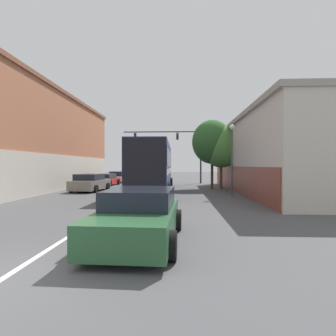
# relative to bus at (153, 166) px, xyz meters

# --- Properties ---
(lane_center_line) EXTENTS (0.14, 41.98, 0.01)m
(lane_center_line) POSITION_rel_bus_xyz_m (-1.17, -0.05, -2.03)
(lane_center_line) COLOR silver
(lane_center_line) RESTS_ON ground_plane
(building_left_brick) EXTENTS (7.88, 24.01, 8.32)m
(building_left_brick) POSITION_rel_bus_xyz_m (-11.42, 1.88, 2.24)
(building_left_brick) COLOR #A86647
(building_left_brick) RESTS_ON ground_plane
(building_right_storefront) EXTENTS (10.16, 19.32, 5.62)m
(building_right_storefront) POSITION_rel_bus_xyz_m (11.18, 1.17, 0.90)
(building_right_storefront) COLOR beige
(building_right_storefront) RESTS_ON ground_plane
(bus) EXTENTS (2.91, 10.59, 3.64)m
(bus) POSITION_rel_bus_xyz_m (0.00, 0.00, 0.00)
(bus) COLOR navy
(bus) RESTS_ON ground_plane
(hatchback_foreground) EXTENTS (2.30, 4.40, 1.39)m
(hatchback_foreground) POSITION_rel_bus_xyz_m (0.92, -12.49, -1.37)
(hatchback_foreground) COLOR #285633
(hatchback_foreground) RESTS_ON ground_plane
(parked_car_left_near) EXTENTS (2.21, 4.53, 1.21)m
(parked_car_left_near) POSITION_rel_bus_xyz_m (-5.57, 7.02, -1.45)
(parked_car_left_near) COLOR red
(parked_car_left_near) RESTS_ON ground_plane
(parked_car_left_mid) EXTENTS (2.05, 4.22, 1.35)m
(parked_car_left_mid) POSITION_rel_bus_xyz_m (-5.59, 12.37, -1.40)
(parked_car_left_mid) COLOR silver
(parked_car_left_mid) RESTS_ON ground_plane
(parked_car_left_far) EXTENTS (2.41, 4.31, 1.38)m
(parked_car_left_far) POSITION_rel_bus_xyz_m (-5.20, 1.23, -1.38)
(parked_car_left_far) COLOR slate
(parked_car_left_far) RESTS_ON ground_plane
(traffic_signal_gantry) EXTENTS (9.09, 0.36, 6.29)m
(traffic_signal_gantry) POSITION_rel_bus_xyz_m (1.66, 10.93, 2.58)
(traffic_signal_gantry) COLOR black
(traffic_signal_gantry) RESTS_ON ground_plane
(street_lamp) EXTENTS (0.33, 0.33, 4.77)m
(street_lamp) POSITION_rel_bus_xyz_m (5.47, -1.93, 0.79)
(street_lamp) COLOR #47474C
(street_lamp) RESTS_ON ground_plane
(street_tree_near) EXTENTS (3.52, 3.16, 6.07)m
(street_tree_near) POSITION_rel_bus_xyz_m (4.85, 3.67, 2.09)
(street_tree_near) COLOR #4C3823
(street_tree_near) RESTS_ON ground_plane
(street_tree_far) EXTENTS (3.37, 3.03, 5.59)m
(street_tree_far) POSITION_rel_bus_xyz_m (5.61, 3.54, 1.69)
(street_tree_far) COLOR brown
(street_tree_far) RESTS_ON ground_plane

